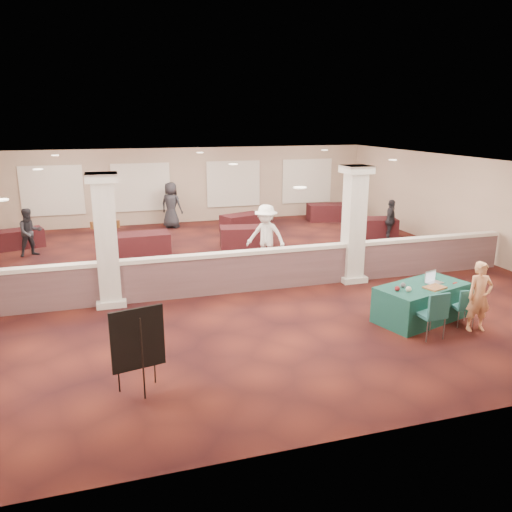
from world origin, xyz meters
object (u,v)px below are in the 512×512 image
object	(u,v)px
conf_chair_side	(434,311)
far_table_front_left	(140,245)
far_table_back_right	(328,212)
attendee_c	(390,221)
attendee_a	(30,232)
near_table	(421,302)
far_table_front_right	(371,228)
attendee_b	(266,236)
conf_chair_main	(465,304)
easel_board	(138,340)
far_table_back_center	(242,223)
far_table_front_center	(246,237)
far_table_back_left	(19,239)
attendee_d	(171,205)
woman	(479,297)

from	to	relation	value
conf_chair_side	far_table_front_left	size ratio (longest dim) A/B	0.53
far_table_back_right	attendee_c	world-z (taller)	attendee_c
conf_chair_side	attendee_a	size ratio (longest dim) A/B	0.65
near_table	far_table_front_right	world-z (taller)	near_table
attendee_b	attendee_c	bearing A→B (deg)	58.22
attendee_b	conf_chair_main	bearing A→B (deg)	-23.88
easel_board	attendee_b	xyz separation A→B (m)	(4.21, 6.33, 0.01)
far_table_back_center	far_table_front_center	bearing A→B (deg)	-102.42
far_table_front_right	far_table_back_center	size ratio (longest dim) A/B	1.08
near_table	far_table_front_left	size ratio (longest dim) A/B	1.10
attendee_b	far_table_front_center	bearing A→B (deg)	127.74
far_table_back_left	attendee_d	distance (m)	5.93
easel_board	attendee_b	bearing A→B (deg)	44.08
conf_chair_side	attendee_b	size ratio (longest dim) A/B	0.53
easel_board	attendee_c	size ratio (longest dim) A/B	0.96
woman	far_table_back_center	bearing A→B (deg)	110.84
far_table_front_right	attendee_d	world-z (taller)	attendee_d
far_table_front_right	far_table_back_left	xyz separation A→B (m)	(-12.65, 2.17, -0.05)
far_table_front_right	attendee_a	size ratio (longest dim) A/B	1.16
far_table_front_left	far_table_front_right	bearing A→B (deg)	1.61
far_table_front_right	far_table_back_right	xyz separation A→B (m)	(-0.17, 3.50, -0.00)
near_table	conf_chair_main	bearing A→B (deg)	-57.50
far_table_front_left	attendee_d	size ratio (longest dim) A/B	1.01
far_table_front_left	woman	bearing A→B (deg)	-51.30
easel_board	attendee_a	size ratio (longest dim) A/B	0.94
attendee_a	attendee_b	size ratio (longest dim) A/B	0.82
far_table_back_right	attendee_b	bearing A→B (deg)	-128.82
near_table	conf_chair_side	world-z (taller)	conf_chair_side
woman	far_table_back_left	size ratio (longest dim) A/B	0.95
far_table_back_left	attendee_b	xyz separation A→B (m)	(7.61, -4.72, 0.64)
attendee_d	woman	bearing A→B (deg)	148.88
attendee_a	easel_board	bearing A→B (deg)	-97.95
near_table	far_table_back_right	xyz separation A→B (m)	(2.78, 11.00, -0.04)
far_table_front_right	far_table_back_center	bearing A→B (deg)	150.34
attendee_b	attendee_d	bearing A→B (deg)	146.47
far_table_back_center	attendee_b	distance (m)	5.14
far_table_back_left	far_table_back_center	distance (m)	8.24
woman	far_table_front_right	world-z (taller)	woman
conf_chair_side	far_table_back_right	bearing A→B (deg)	72.03
far_table_front_left	far_table_back_right	size ratio (longest dim) A/B	1.05
far_table_front_center	attendee_c	distance (m)	5.38
attendee_a	attendee_d	size ratio (longest dim) A/B	0.84
attendee_d	attendee_a	bearing A→B (deg)	68.82
far_table_back_left	attendee_c	bearing A→B (deg)	-12.50
far_table_front_center	far_table_front_right	size ratio (longest dim) A/B	0.98
attendee_c	far_table_front_right	bearing A→B (deg)	64.20
easel_board	attendee_a	distance (m)	10.18
woman	far_table_back_right	size ratio (longest dim) A/B	0.83
far_table_back_right	attendee_c	size ratio (longest dim) A/B	1.18
conf_chair_side	far_table_back_right	world-z (taller)	conf_chair_side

